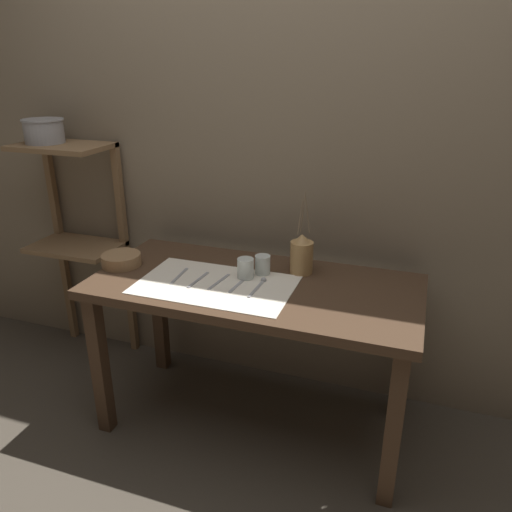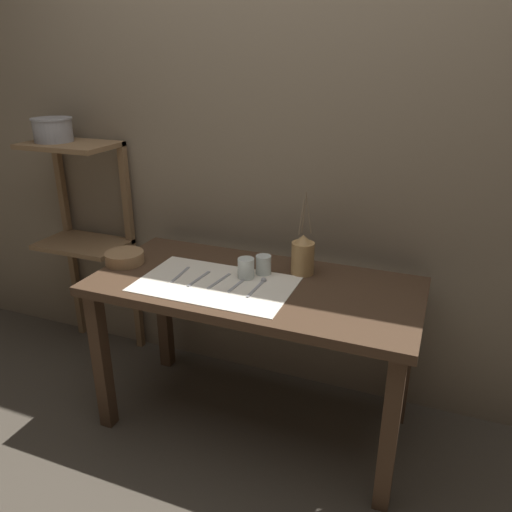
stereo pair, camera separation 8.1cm
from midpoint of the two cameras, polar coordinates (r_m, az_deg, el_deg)
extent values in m
plane|color=#473F35|center=(2.48, -1.17, -18.31)|extent=(12.00, 12.00, 0.00)
cube|color=#7A6B56|center=(2.33, 2.36, 12.05)|extent=(7.00, 0.06, 2.40)
cube|color=#422D1E|center=(2.09, -1.32, -3.53)|extent=(1.37, 0.65, 0.04)
cube|color=#422D1E|center=(2.35, -18.38, -11.77)|extent=(0.06, 0.06, 0.68)
cube|color=#422D1E|center=(1.97, 14.22, -18.80)|extent=(0.06, 0.06, 0.68)
cube|color=#422D1E|center=(2.72, -11.81, -6.18)|extent=(0.06, 0.06, 0.68)
cube|color=#422D1E|center=(2.39, 15.54, -10.76)|extent=(0.06, 0.06, 0.68)
cube|color=brown|center=(2.69, -22.18, 11.51)|extent=(0.46, 0.30, 0.02)
cube|color=brown|center=(2.82, -20.66, 0.99)|extent=(0.46, 0.30, 0.02)
cube|color=brown|center=(3.07, -22.11, 1.23)|extent=(0.04, 0.04, 1.20)
cube|color=brown|center=(2.81, -15.48, 0.27)|extent=(0.04, 0.04, 1.20)
cube|color=silver|center=(2.07, -5.77, -3.27)|extent=(0.64, 0.39, 0.00)
cylinder|color=#A87F4C|center=(2.16, 4.16, -0.17)|extent=(0.10, 0.10, 0.14)
cone|color=#A87F4C|center=(2.12, 4.22, 2.04)|extent=(0.07, 0.07, 0.04)
cylinder|color=#847056|center=(2.09, 4.27, 5.01)|extent=(0.03, 0.04, 0.19)
cylinder|color=#847056|center=(2.10, 4.81, 4.74)|extent=(0.02, 0.03, 0.17)
cylinder|color=#847056|center=(2.08, 3.95, 4.44)|extent=(0.02, 0.01, 0.16)
cylinder|color=#8E6B47|center=(2.33, -16.11, -0.43)|extent=(0.17, 0.17, 0.05)
cylinder|color=silver|center=(2.11, -2.30, -1.41)|extent=(0.07, 0.07, 0.09)
cylinder|color=silver|center=(2.15, -0.32, -1.00)|extent=(0.07, 0.07, 0.08)
cube|color=#939399|center=(2.16, -9.82, -2.25)|extent=(0.02, 0.17, 0.00)
cube|color=#939399|center=(2.11, -7.71, -2.73)|extent=(0.03, 0.17, 0.00)
cube|color=#939399|center=(2.09, -5.36, -2.95)|extent=(0.03, 0.17, 0.00)
cube|color=#939399|center=(2.06, -3.14, -3.26)|extent=(0.03, 0.17, 0.00)
sphere|color=#939399|center=(2.12, -2.11, -2.32)|extent=(0.02, 0.02, 0.02)
cube|color=#939399|center=(2.02, -1.11, -3.77)|extent=(0.02, 0.17, 0.00)
sphere|color=#939399|center=(2.09, -0.23, -2.78)|extent=(0.02, 0.02, 0.02)
cylinder|color=#939399|center=(2.74, -23.88, 12.93)|extent=(0.19, 0.19, 0.12)
cylinder|color=#939399|center=(2.74, -24.06, 14.04)|extent=(0.20, 0.20, 0.01)
camera|label=1|loc=(0.04, -91.14, -0.46)|focal=35.00mm
camera|label=2|loc=(0.04, 88.86, 0.46)|focal=35.00mm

